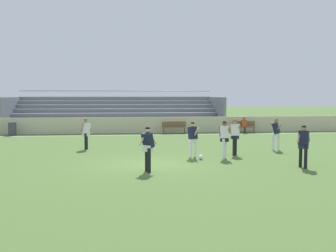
{
  "coord_description": "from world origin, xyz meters",
  "views": [
    {
      "loc": [
        -1.06,
        -16.2,
        2.85
      ],
      "look_at": [
        1.2,
        3.2,
        1.33
      ],
      "focal_mm": 42.49,
      "sensor_mm": 36.0,
      "label": 1
    }
  ],
  "objects": [
    {
      "name": "player_dark_challenging",
      "position": [
        6.84,
        3.4,
        0.98
      ],
      "size": [
        0.53,
        0.7,
        1.65
      ],
      "color": "white",
      "rests_on": "ground"
    },
    {
      "name": "bench_far_left",
      "position": [
        2.78,
        12.91,
        0.55
      ],
      "size": [
        1.8,
        0.4,
        0.9
      ],
      "color": "brown",
      "rests_on": "ground"
    },
    {
      "name": "soccer_ball",
      "position": [
        2.39,
        0.92,
        0.11
      ],
      "size": [
        0.22,
        0.22,
        0.22
      ],
      "primitive_type": "sphere",
      "color": "white",
      "rests_on": "ground"
    },
    {
      "name": "field_line_sideline",
      "position": [
        0.0,
        12.05,
        0.0
      ],
      "size": [
        44.0,
        0.12,
        0.01
      ],
      "primitive_type": "cube",
      "color": "white",
      "rests_on": "ground"
    },
    {
      "name": "ground_plane",
      "position": [
        0.0,
        0.0,
        0.0
      ],
      "size": [
        160.0,
        160.0,
        0.0
      ],
      "primitive_type": "plane",
      "color": "#4C6B30"
    },
    {
      "name": "trash_bin",
      "position": [
        -8.79,
        12.9,
        0.47
      ],
      "size": [
        0.56,
        0.56,
        0.95
      ],
      "primitive_type": "cylinder",
      "color": "#3D424C",
      "rests_on": "ground"
    },
    {
      "name": "bench_near_bin",
      "position": [
        8.1,
        12.91,
        0.55
      ],
      "size": [
        1.8,
        0.4,
        0.9
      ],
      "color": "brown",
      "rests_on": "ground"
    },
    {
      "name": "player_dark_dropping_back",
      "position": [
        2.14,
        1.56,
        0.97
      ],
      "size": [
        0.49,
        0.68,
        1.64
      ],
      "color": "white",
      "rests_on": "ground"
    },
    {
      "name": "player_white_deep_cover",
      "position": [
        4.25,
        2.01,
        1.02
      ],
      "size": [
        0.47,
        0.43,
        1.71
      ],
      "color": "black",
      "rests_on": "ground"
    },
    {
      "name": "player_dark_on_ball",
      "position": [
        5.99,
        -1.49,
        1.01
      ],
      "size": [
        0.71,
        0.47,
        1.69
      ],
      "color": "black",
      "rests_on": "ground"
    },
    {
      "name": "spectator_seated",
      "position": [
        8.1,
        12.79,
        0.7
      ],
      "size": [
        0.36,
        0.42,
        1.21
      ],
      "color": "#2D2D38",
      "rests_on": "ground"
    },
    {
      "name": "sideline_wall",
      "position": [
        0.0,
        13.63,
        0.6
      ],
      "size": [
        48.0,
        0.16,
        1.2
      ],
      "primitive_type": "cube",
      "color": "beige",
      "rests_on": "ground"
    },
    {
      "name": "player_white_wide_left",
      "position": [
        3.48,
        1.02,
        1.02
      ],
      "size": [
        0.47,
        0.5,
        1.71
      ],
      "color": "white",
      "rests_on": "ground"
    },
    {
      "name": "player_dark_wide_right",
      "position": [
        -0.12,
        -1.63,
        1.01
      ],
      "size": [
        0.73,
        0.53,
        1.69
      ],
      "color": "black",
      "rests_on": "ground"
    },
    {
      "name": "bleacher_stand",
      "position": [
        -1.48,
        17.51,
        1.4
      ],
      "size": [
        17.34,
        6.03,
        3.26
      ],
      "color": "#9EA3AD",
      "rests_on": "ground"
    },
    {
      "name": "player_white_overlapping",
      "position": [
        -2.94,
        4.91,
        0.97
      ],
      "size": [
        0.58,
        0.52,
        1.63
      ],
      "color": "black",
      "rests_on": "ground"
    }
  ]
}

